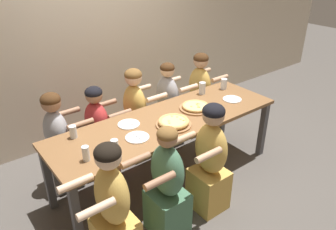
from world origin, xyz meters
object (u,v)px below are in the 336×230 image
drinking_glass_a (86,153)px  diner_far_left (59,145)px  pizza_board_main (174,122)px  diner_near_left (113,212)px  pizza_board_second (196,107)px  diner_far_midright (168,108)px  empty_plate_a (232,99)px  diner_near_center (210,163)px  drinking_glass_e (202,89)px  diner_far_midleft (99,134)px  diner_near_midleft (167,188)px  diner_far_right (199,96)px  empty_plate_b (137,137)px  drinking_glass_b (224,85)px  empty_plate_c (129,124)px  drinking_glass_d (115,148)px  diner_far_center (136,117)px  drinking_glass_c (73,133)px

drinking_glass_a → diner_far_left: 0.84m
pizza_board_main → diner_near_left: diner_near_left is taller
pizza_board_second → diner_far_midright: diner_far_midright is taller
empty_plate_a → diner_far_midright: bearing=121.6°
pizza_board_second → diner_near_center: 0.77m
drinking_glass_e → diner_far_midleft: diner_far_midleft is taller
diner_near_midleft → diner_far_right: diner_far_right is taller
diner_near_midleft → diner_far_right: (1.53, 1.24, 0.03)m
empty_plate_a → empty_plate_b: bearing=-178.4°
empty_plate_b → diner_far_right: size_ratio=0.20×
pizza_board_main → diner_far_left: size_ratio=0.33×
pizza_board_main → drinking_glass_e: drinking_glass_e is taller
diner_near_midleft → drinking_glass_b: bearing=-61.8°
empty_plate_c → diner_far_midright: bearing=28.4°
drinking_glass_b → diner_far_midright: diner_far_midright is taller
pizza_board_main → diner_far_midleft: diner_far_midleft is taller
diner_far_left → diner_near_left: size_ratio=0.96×
drinking_glass_d → diner_near_left: 0.56m
empty_plate_b → empty_plate_c: 0.28m
drinking_glass_d → diner_far_center: 1.16m
empty_plate_a → diner_near_midleft: size_ratio=0.20×
empty_plate_c → diner_far_right: (1.43, 0.47, -0.24)m
diner_far_left → drinking_glass_c: bearing=7.6°
drinking_glass_c → drinking_glass_d: (0.18, -0.49, 0.01)m
empty_plate_c → drinking_glass_d: (-0.37, -0.38, 0.06)m
diner_near_center → diner_far_left: diner_near_center is taller
pizza_board_second → drinking_glass_b: bearing=17.3°
pizza_board_second → drinking_glass_e: 0.44m
diner_far_midright → empty_plate_c: bearing=-61.6°
pizza_board_main → pizza_board_second: bearing=18.5°
empty_plate_c → diner_near_midleft: 0.82m
drinking_glass_b → drinking_glass_d: size_ratio=0.95×
empty_plate_a → empty_plate_c: same height
diner_far_left → empty_plate_b: bearing=35.3°
pizza_board_main → diner_far_midright: 0.96m
diner_far_right → diner_far_center: bearing=-90.0°
pizza_board_main → diner_near_center: 0.55m
diner_far_center → diner_far_midright: diner_far_center is taller
empty_plate_c → diner_far_center: diner_far_center is taller
pizza_board_second → drinking_glass_b: (0.67, 0.21, 0.03)m
empty_plate_a → pizza_board_main: bearing=-176.5°
empty_plate_b → diner_near_center: diner_near_center is taller
diner_near_left → drinking_glass_b: bearing=-68.3°
empty_plate_a → drinking_glass_b: (0.16, 0.30, 0.05)m
drinking_glass_c → drinking_glass_e: size_ratio=0.84×
diner_far_left → diner_far_midright: diner_far_midright is taller
pizza_board_main → diner_far_right: size_ratio=0.32×
pizza_board_main → pizza_board_second: pizza_board_main is taller
pizza_board_main → diner_far_midright: (0.51, 0.76, -0.29)m
diner_far_midleft → diner_near_left: diner_near_left is taller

